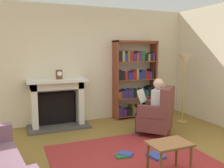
# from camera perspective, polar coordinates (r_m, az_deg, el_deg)

# --- Properties ---
(ground) EXTENTS (14.00, 14.00, 0.00)m
(ground) POSITION_cam_1_polar(r_m,az_deg,el_deg) (3.81, 5.87, -18.34)
(ground) COLOR olive
(back_wall) EXTENTS (5.60, 0.10, 2.70)m
(back_wall) POSITION_cam_1_polar(r_m,az_deg,el_deg) (5.79, -6.08, 4.59)
(back_wall) COLOR beige
(back_wall) RESTS_ON ground
(side_wall_right) EXTENTS (0.10, 5.20, 2.70)m
(side_wall_right) POSITION_cam_1_polar(r_m,az_deg,el_deg) (6.05, 22.78, 4.16)
(side_wall_right) COLOR beige
(side_wall_right) RESTS_ON ground
(area_rug) EXTENTS (2.40, 1.80, 0.01)m
(area_rug) POSITION_cam_1_polar(r_m,az_deg,el_deg) (4.04, 3.75, -16.58)
(area_rug) COLOR maroon
(area_rug) RESTS_ON ground
(fireplace) EXTENTS (1.30, 0.64, 1.07)m
(fireplace) POSITION_cam_1_polar(r_m,az_deg,el_deg) (5.48, -12.83, -3.99)
(fireplace) COLOR #4C4742
(fireplace) RESTS_ON ground
(mantel_clock) EXTENTS (0.14, 0.14, 0.20)m
(mantel_clock) POSITION_cam_1_polar(r_m,az_deg,el_deg) (5.30, -12.39, 2.22)
(mantel_clock) COLOR brown
(mantel_clock) RESTS_ON fireplace
(bookshelf) EXTENTS (1.12, 0.32, 1.92)m
(bookshelf) POSITION_cam_1_polar(r_m,az_deg,el_deg) (6.08, 5.44, 0.91)
(bookshelf) COLOR brown
(bookshelf) RESTS_ON ground
(armchair_reading) EXTENTS (0.89, 0.89, 0.97)m
(armchair_reading) POSITION_cam_1_polar(r_m,az_deg,el_deg) (4.93, 10.90, -7.01)
(armchair_reading) COLOR #331E14
(armchair_reading) RESTS_ON ground
(seated_reader) EXTENTS (0.58, 0.59, 1.14)m
(seated_reader) POSITION_cam_1_polar(r_m,az_deg,el_deg) (4.91, 9.62, -4.68)
(seated_reader) COLOR silver
(seated_reader) RESTS_ON ground
(side_table) EXTENTS (0.56, 0.39, 0.46)m
(side_table) POSITION_cam_1_polar(r_m,az_deg,el_deg) (3.44, 13.42, -14.44)
(side_table) COLOR brown
(side_table) RESTS_ON ground
(scattered_books) EXTENTS (0.73, 0.53, 0.04)m
(scattered_books) POSITION_cam_1_polar(r_m,az_deg,el_deg) (4.03, 6.45, -16.36)
(scattered_books) COLOR #334CA5
(scattered_books) RESTS_ON area_rug
(floor_lamp) EXTENTS (0.32, 0.32, 1.60)m
(floor_lamp) POSITION_cam_1_polar(r_m,az_deg,el_deg) (5.78, 16.71, 4.36)
(floor_lamp) COLOR #B7933F
(floor_lamp) RESTS_ON ground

